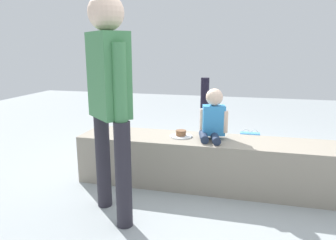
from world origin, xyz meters
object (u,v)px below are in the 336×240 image
(gift_bag, at_px, (249,146))
(cake_box_white, at_px, (310,169))
(handbag_black_leather, at_px, (186,154))
(child_seated, at_px, (213,117))
(party_cup_red, at_px, (273,153))
(adult_standing, at_px, (109,90))
(water_bottle_near_gift, at_px, (157,152))
(cake_plate, at_px, (181,135))
(water_bottle_far_side, at_px, (146,138))

(gift_bag, bearing_deg, cake_box_white, -29.09)
(gift_bag, height_order, handbag_black_leather, gift_bag)
(child_seated, distance_m, party_cup_red, 1.34)
(adult_standing, distance_m, cake_box_white, 2.34)
(water_bottle_near_gift, relative_size, party_cup_red, 1.97)
(cake_plate, bearing_deg, child_seated, 0.79)
(water_bottle_near_gift, xyz_separation_m, cake_box_white, (1.73, -0.06, -0.04))
(handbag_black_leather, bearing_deg, party_cup_red, 21.94)
(cake_plate, height_order, cake_box_white, cake_plate)
(cake_plate, bearing_deg, cake_box_white, 21.44)
(water_bottle_near_gift, xyz_separation_m, party_cup_red, (1.38, 0.41, -0.04))
(child_seated, distance_m, cake_plate, 0.36)
(water_bottle_far_side, bearing_deg, child_seated, -47.28)
(party_cup_red, height_order, cake_box_white, cake_box_white)
(adult_standing, xyz_separation_m, party_cup_red, (1.36, 1.75, -0.97))
(adult_standing, bearing_deg, gift_bag, 56.86)
(water_bottle_near_gift, height_order, party_cup_red, water_bottle_near_gift)
(adult_standing, relative_size, party_cup_red, 16.13)
(water_bottle_far_side, xyz_separation_m, cake_box_white, (2.06, -0.63, -0.03))
(cake_plate, xyz_separation_m, party_cup_red, (0.97, 0.98, -0.44))
(water_bottle_near_gift, bearing_deg, cake_box_white, -1.95)
(handbag_black_leather, bearing_deg, cake_box_white, -2.15)
(adult_standing, bearing_deg, party_cup_red, 52.04)
(water_bottle_near_gift, bearing_deg, cake_plate, -54.44)
(cake_plate, relative_size, water_bottle_far_side, 1.14)
(cake_plate, bearing_deg, gift_bag, 52.15)
(adult_standing, relative_size, cake_plate, 7.57)
(cake_box_white, height_order, handbag_black_leather, handbag_black_leather)
(adult_standing, relative_size, handbag_black_leather, 5.26)
(child_seated, height_order, water_bottle_near_gift, child_seated)
(adult_standing, bearing_deg, child_seated, 47.70)
(adult_standing, xyz_separation_m, handbag_black_leather, (0.34, 1.33, -0.92))
(adult_standing, bearing_deg, water_bottle_far_side, 100.46)
(gift_bag, bearing_deg, water_bottle_near_gift, -164.78)
(gift_bag, bearing_deg, party_cup_red, 20.58)
(child_seated, xyz_separation_m, water_bottle_near_gift, (-0.72, 0.57, -0.59))
(cake_plate, bearing_deg, party_cup_red, 45.29)
(adult_standing, relative_size, water_bottle_far_side, 8.65)
(child_seated, height_order, party_cup_red, child_seated)
(party_cup_red, bearing_deg, water_bottle_far_side, 174.53)
(cake_box_white, relative_size, handbag_black_leather, 0.97)
(child_seated, xyz_separation_m, adult_standing, (-0.70, -0.77, 0.34))
(child_seated, xyz_separation_m, gift_bag, (0.37, 0.87, -0.52))
(water_bottle_far_side, relative_size, handbag_black_leather, 0.61)
(gift_bag, xyz_separation_m, water_bottle_near_gift, (-1.09, -0.30, -0.07))
(cake_plate, relative_size, cake_box_white, 0.72)
(child_seated, height_order, gift_bag, child_seated)
(party_cup_red, xyz_separation_m, handbag_black_leather, (-1.03, -0.41, 0.05))
(cake_plate, distance_m, cake_box_white, 1.48)
(party_cup_red, distance_m, handbag_black_leather, 1.11)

